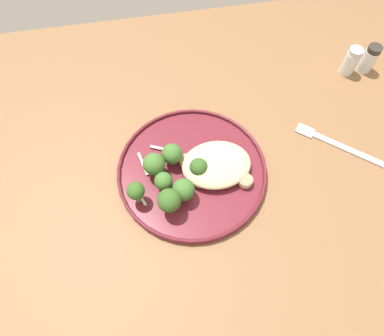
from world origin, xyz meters
The scene contains 24 objects.
ground centered at (0.00, 0.00, 0.00)m, with size 6.00×6.00×0.00m, color #665B51.
wooden_dining_table centered at (0.00, 0.00, 0.66)m, with size 1.40×1.00×0.74m.
dinner_plate centered at (-0.01, 0.03, 0.75)m, with size 0.29×0.29×0.02m.
noodle_bed centered at (0.04, 0.02, 0.77)m, with size 0.13×0.10×0.03m.
seared_scallop_front_small centered at (0.04, 0.02, 0.76)m, with size 0.03×0.03×0.02m.
seared_scallop_left_edge centered at (0.06, 0.02, 0.76)m, with size 0.03×0.03×0.01m.
seared_scallop_rear_pale centered at (0.00, 0.00, 0.76)m, with size 0.03×0.03×0.02m.
seared_scallop_large_seared centered at (0.04, 0.05, 0.76)m, with size 0.03×0.03×0.01m.
seared_scallop_right_edge centered at (0.01, 0.01, 0.76)m, with size 0.04×0.04×0.02m.
seared_scallop_tiny_bay centered at (-0.02, 0.04, 0.76)m, with size 0.03×0.03×0.01m.
seared_scallop_tilted_round centered at (0.08, -0.02, 0.76)m, with size 0.03×0.03×0.01m.
broccoli_floret_left_leaning centered at (-0.08, 0.03, 0.79)m, with size 0.04×0.04×0.06m.
broccoli_floret_center_pile centered at (-0.12, -0.02, 0.79)m, with size 0.03×0.03×0.06m.
broccoli_floret_right_tilted centered at (-0.07, 0.00, 0.78)m, with size 0.03×0.03×0.05m.
broccoli_floret_rear_charred centered at (0.00, 0.02, 0.78)m, with size 0.03×0.03×0.05m.
broccoli_floret_near_rim centered at (-0.06, -0.04, 0.79)m, with size 0.04×0.04×0.06m.
broccoli_floret_small_sprig centered at (-0.04, 0.05, 0.78)m, with size 0.04×0.04×0.05m.
broccoli_floret_tall_stalk centered at (-0.04, -0.02, 0.78)m, with size 0.04×0.04×0.05m.
onion_sliver_short_strip centered at (-0.12, -0.01, 0.75)m, with size 0.05×0.01×0.00m, color silver.
onion_sliver_pale_crescent centered at (-0.10, 0.06, 0.75)m, with size 0.05×0.01×0.00m, color silver.
onion_sliver_long_sliver centered at (-0.06, 0.08, 0.75)m, with size 0.05×0.01×0.00m, color silver.
dinner_fork centered at (0.29, 0.04, 0.74)m, with size 0.15×0.13×0.00m.
salt_shaker centered at (0.39, 0.23, 0.77)m, with size 0.03×0.03×0.07m.
pepper_shaker centered at (0.43, 0.23, 0.77)m, with size 0.03×0.03×0.07m.
Camera 1 is at (-0.07, -0.28, 1.34)m, focal length 32.46 mm.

